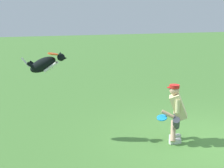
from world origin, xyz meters
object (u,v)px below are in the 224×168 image
Objects in this scene: person at (176,111)px; frisbee_held at (162,118)px; dog at (45,64)px; frisbee_flying at (53,54)px.

person is 5.87× the size of frisbee_held.
person is 3.08m from dog.
frisbee_held is (-2.32, 1.17, -1.09)m from dog.
dog is at bearing -26.72° from frisbee_held.
dog is 4.52× the size of frisbee_held.
person is at bearing 158.79° from frisbee_flying.
person is 5.70× the size of frisbee_flying.
dog reaches higher than person.
frisbee_flying is 2.74m from frisbee_held.
dog is 2.82m from frisbee_held.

